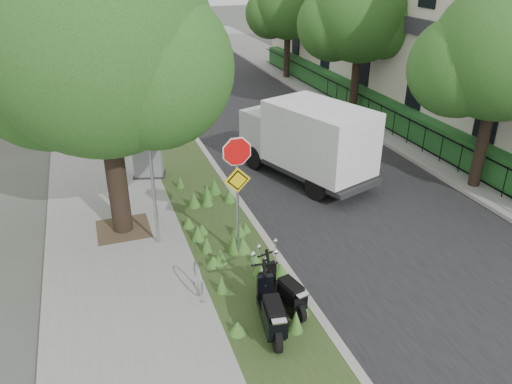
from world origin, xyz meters
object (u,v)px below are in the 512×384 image
scooter_near (286,295)px  scooter_far (272,317)px  box_truck (308,138)px  utility_cabinet (148,157)px  sign_assembly (237,174)px

scooter_near → scooter_far: scooter_far is taller
box_truck → scooter_far: bearing=-119.3°
box_truck → utility_cabinet: size_ratio=3.84×
sign_assembly → box_truck: 5.37m
box_truck → utility_cabinet: 5.33m
scooter_far → sign_assembly: bearing=85.5°
sign_assembly → scooter_near: bearing=-82.8°
sign_assembly → scooter_far: bearing=-94.5°
utility_cabinet → box_truck: bearing=-18.8°
scooter_near → scooter_far: (-0.53, -0.57, 0.04)m
scooter_near → box_truck: bearing=62.1°
sign_assembly → scooter_near: sign_assembly is taller
scooter_near → utility_cabinet: 8.14m
box_truck → utility_cabinet: bearing=161.2°
scooter_far → utility_cabinet: (-1.17, 8.53, 0.23)m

